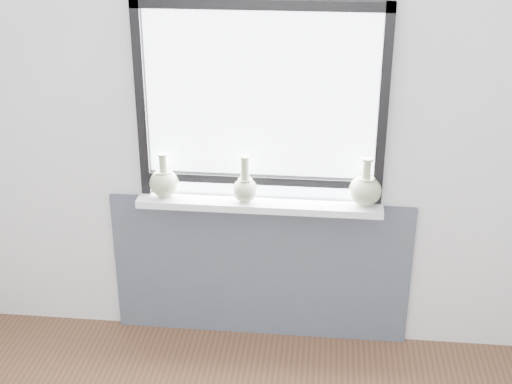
# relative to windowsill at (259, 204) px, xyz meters

# --- Properties ---
(back_wall) EXTENTS (3.60, 0.02, 2.60)m
(back_wall) POSITION_rel_windowsill_xyz_m (0.00, 0.10, 0.42)
(back_wall) COLOR silver
(back_wall) RESTS_ON ground
(apron_panel) EXTENTS (1.70, 0.03, 0.86)m
(apron_panel) POSITION_rel_windowsill_xyz_m (0.00, 0.07, -0.45)
(apron_panel) COLOR #464D5B
(apron_panel) RESTS_ON ground
(windowsill) EXTENTS (1.32, 0.18, 0.04)m
(windowsill) POSITION_rel_windowsill_xyz_m (0.00, 0.00, 0.00)
(windowsill) COLOR white
(windowsill) RESTS_ON apron_panel
(window) EXTENTS (1.30, 0.06, 1.05)m
(window) POSITION_rel_windowsill_xyz_m (0.00, 0.06, 0.56)
(window) COLOR black
(window) RESTS_ON windowsill
(vase_a) EXTENTS (0.16, 0.16, 0.24)m
(vase_a) POSITION_rel_windowsill_xyz_m (-0.52, 0.01, 0.10)
(vase_a) COLOR #9AAB84
(vase_a) RESTS_ON windowsill
(vase_b) EXTENTS (0.14, 0.14, 0.26)m
(vase_b) POSITION_rel_windowsill_xyz_m (-0.07, -0.01, 0.10)
(vase_b) COLOR #9AAB84
(vase_b) RESTS_ON windowsill
(vase_c) EXTENTS (0.17, 0.17, 0.26)m
(vase_c) POSITION_rel_windowsill_xyz_m (0.56, 0.01, 0.11)
(vase_c) COLOR #9AAB84
(vase_c) RESTS_ON windowsill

